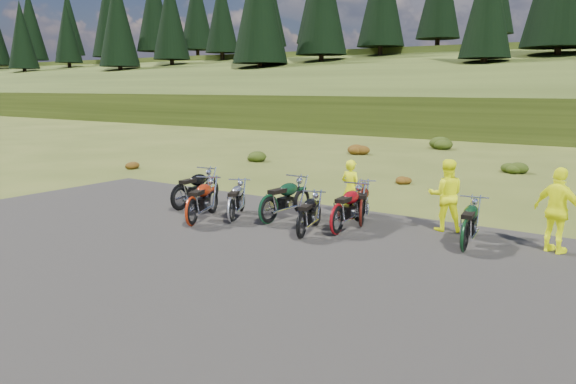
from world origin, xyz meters
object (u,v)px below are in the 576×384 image
Objects in this scene: motorcycle_0 at (180,211)px; motorcycle_7 at (463,253)px; person_middle at (351,190)px; motorcycle_3 at (231,224)px.

motorcycle_0 is 8.37m from motorcycle_7.
motorcycle_7 is 4.09m from person_middle.
motorcycle_0 reaches higher than motorcycle_3.
person_middle is (2.41, 2.35, 0.83)m from motorcycle_3.
person_middle is at bearing -72.55° from motorcycle_3.
motorcycle_7 is (8.36, 0.52, 0.00)m from motorcycle_0.
motorcycle_3 is at bearing 89.55° from motorcycle_7.
person_middle reaches higher than motorcycle_0.
person_middle is at bearing 59.43° from motorcycle_7.
motorcycle_7 is (6.11, 0.83, 0.00)m from motorcycle_3.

